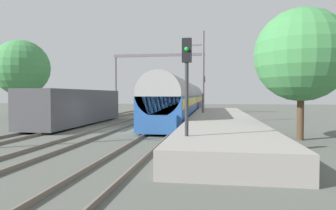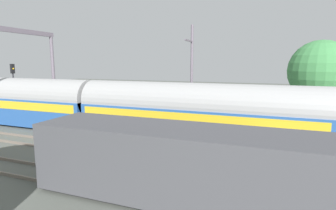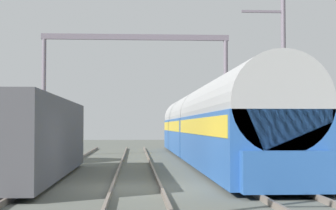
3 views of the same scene
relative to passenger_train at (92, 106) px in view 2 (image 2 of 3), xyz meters
name	(u,v)px [view 2 (image 2 of 3)]	position (x,y,z in m)	size (l,w,h in m)	color
ground	(281,175)	(-3.89, -13.45, -1.97)	(120.00, 120.00, 0.00)	#555953
track_west	(281,174)	(-3.89, -13.45, -1.89)	(1.52, 60.00, 0.16)	#6E6257
track_east	(279,149)	(0.00, -13.45, -1.89)	(1.51, 60.00, 0.16)	#6E6257
platform	(249,127)	(3.82, -11.45, -1.52)	(4.40, 28.00, 0.90)	gray
passenger_train	(92,106)	(0.00, 0.00, 0.00)	(2.93, 32.85, 3.82)	#28569E
freight_car	(199,167)	(-7.78, -10.41, -0.50)	(2.80, 13.00, 2.70)	#47474C
person_crossing	(81,113)	(1.41, 2.24, -0.94)	(0.47, 0.41, 1.73)	black
railway_signal_far	(14,83)	(1.92, 10.30, 1.32)	(0.36, 0.30, 5.16)	#2D2D33
catenary_pole_east_mid	(191,78)	(2.35, -7.25, 2.18)	(1.90, 0.20, 8.00)	slate
tree_east_background	(320,71)	(7.96, -16.54, 2.63)	(5.00, 5.00, 7.11)	#4C3826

